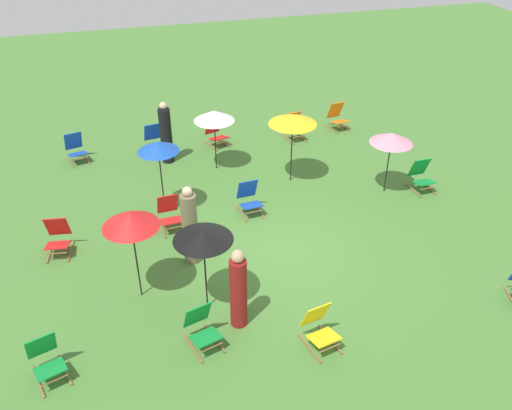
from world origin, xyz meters
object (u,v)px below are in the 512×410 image
object	(u,v)px
deckchair_10	(154,139)
umbrella_4	(130,219)
deckchair_2	(76,149)
deckchair_5	(319,327)
umbrella_5	(293,120)
umbrella_1	(158,147)
deckchair_6	(216,133)
deckchair_3	(337,117)
person_1	(238,290)
deckchair_1	(421,176)
umbrella_0	(203,235)
deckchair_11	(249,198)
umbrella_2	(392,138)
person_2	(166,134)
deckchair_0	(170,213)
deckchair_7	(46,359)
umbrella_3	(214,116)
deckchair_4	(294,127)
deckchair_9	(202,328)
person_0	(190,228)
deckchair_8	(58,237)

from	to	relation	value
deckchair_10	umbrella_4	xyz separation A→B (m)	(-1.06, -6.20, 1.43)
umbrella_4	deckchair_2	bearing A→B (deg)	100.53
deckchair_5	umbrella_5	world-z (taller)	umbrella_5
deckchair_2	umbrella_4	size ratio (longest dim) A/B	0.43
deckchair_5	umbrella_1	xyz separation A→B (m)	(-2.02, 4.98, 1.40)
deckchair_6	deckchair_2	bearing A→B (deg)	162.02
deckchair_3	person_1	xyz separation A→B (m)	(-5.20, -7.50, 0.42)
deckchair_1	umbrella_0	bearing A→B (deg)	-157.38
deckchair_6	umbrella_0	distance (m)	7.14
deckchair_3	deckchair_11	xyz separation A→B (m)	(-4.01, -3.93, 0.00)
deckchair_3	umbrella_4	distance (m)	9.37
umbrella_0	umbrella_2	distance (m)	6.04
umbrella_1	umbrella_4	bearing A→B (deg)	-106.89
person_2	deckchair_0	bearing A→B (deg)	66.34
deckchair_1	deckchair_7	xyz separation A→B (m)	(-9.09, -3.65, 0.00)
deckchair_7	umbrella_3	distance (m)	7.61
deckchair_4	umbrella_4	bearing A→B (deg)	-138.23
deckchair_0	umbrella_0	distance (m)	3.16
umbrella_1	deckchair_3	bearing A→B (deg)	29.39
deckchair_2	person_2	distance (m)	2.65
umbrella_2	person_2	world-z (taller)	person_2
deckchair_9	person_2	world-z (taller)	person_2
deckchair_10	person_0	distance (m)	5.43
deckchair_4	umbrella_5	world-z (taller)	umbrella_5
person_0	deckchair_2	bearing A→B (deg)	8.54
deckchair_6	person_1	size ratio (longest dim) A/B	0.52
deckchair_2	deckchair_3	bearing A→B (deg)	-13.91
umbrella_3	umbrella_4	world-z (taller)	umbrella_4
deckchair_0	person_0	world-z (taller)	person_0
deckchair_10	umbrella_5	size ratio (longest dim) A/B	0.45
deckchair_11	deckchair_6	bearing A→B (deg)	85.34
deckchair_9	deckchair_11	size ratio (longest dim) A/B	1.03
deckchair_1	person_1	distance (m)	6.69
deckchair_8	deckchair_2	bearing A→B (deg)	93.58
umbrella_4	umbrella_5	distance (m)	5.54
deckchair_0	deckchair_3	distance (m)	7.19
deckchair_2	umbrella_3	bearing A→B (deg)	-36.69
deckchair_5	person_2	bearing A→B (deg)	90.40
deckchair_7	deckchair_4	bearing A→B (deg)	29.10
umbrella_3	person_1	size ratio (longest dim) A/B	1.02
deckchair_2	deckchair_3	world-z (taller)	same
umbrella_0	person_2	bearing A→B (deg)	88.62
deckchair_8	umbrella_4	xyz separation A→B (m)	(1.56, -1.93, 1.43)
deckchair_8	person_2	world-z (taller)	person_2
umbrella_1	umbrella_3	xyz separation A→B (m)	(1.69, 1.82, -0.20)
deckchair_1	deckchair_7	world-z (taller)	same
deckchair_0	deckchair_8	size ratio (longest dim) A/B	1.00
deckchair_8	umbrella_0	distance (m)	4.00
deckchair_0	person_1	distance (m)	3.56
deckchair_6	deckchair_4	bearing A→B (deg)	-22.38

